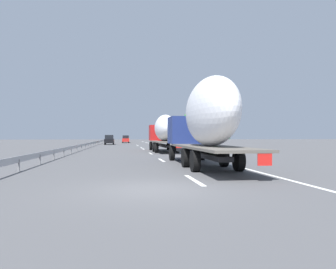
{
  "coord_description": "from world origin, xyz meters",
  "views": [
    {
      "loc": [
        -10.53,
        0.98,
        1.72
      ],
      "look_at": [
        19.47,
        -3.2,
        1.88
      ],
      "focal_mm": 34.93,
      "sensor_mm": 36.0,
      "label": 1
    }
  ],
  "objects_px": {
    "car_yellow_coupe": "(126,139)",
    "road_sign": "(166,134)",
    "truck_trailing": "(205,119)",
    "car_red_compact": "(126,139)",
    "truck_lead": "(164,131)",
    "car_black_suv": "(109,140)"
  },
  "relations": [
    {
      "from": "car_black_suv",
      "to": "car_yellow_coupe",
      "type": "bearing_deg",
      "value": -8.12
    },
    {
      "from": "car_yellow_coupe",
      "to": "road_sign",
      "type": "bearing_deg",
      "value": -169.6
    },
    {
      "from": "truck_lead",
      "to": "road_sign",
      "type": "distance_m",
      "value": 21.14
    },
    {
      "from": "car_red_compact",
      "to": "road_sign",
      "type": "xyz_separation_m",
      "value": [
        -27.49,
        -6.89,
        1.11
      ]
    },
    {
      "from": "car_red_compact",
      "to": "car_black_suv",
      "type": "bearing_deg",
      "value": 167.96
    },
    {
      "from": "car_yellow_coupe",
      "to": "road_sign",
      "type": "relative_size",
      "value": 1.58
    },
    {
      "from": "road_sign",
      "to": "truck_lead",
      "type": "bearing_deg",
      "value": 171.57
    },
    {
      "from": "truck_trailing",
      "to": "car_red_compact",
      "type": "height_order",
      "value": "truck_trailing"
    },
    {
      "from": "truck_lead",
      "to": "truck_trailing",
      "type": "distance_m",
      "value": 18.55
    },
    {
      "from": "car_yellow_coupe",
      "to": "car_red_compact",
      "type": "bearing_deg",
      "value": 179.02
    },
    {
      "from": "truck_lead",
      "to": "car_yellow_coupe",
      "type": "bearing_deg",
      "value": 3.61
    },
    {
      "from": "truck_lead",
      "to": "car_yellow_coupe",
      "type": "distance_m",
      "value": 57.73
    },
    {
      "from": "truck_lead",
      "to": "road_sign",
      "type": "xyz_separation_m",
      "value": [
        20.91,
        -3.1,
        -0.26
      ]
    },
    {
      "from": "road_sign",
      "to": "car_red_compact",
      "type": "bearing_deg",
      "value": 14.08
    },
    {
      "from": "truck_trailing",
      "to": "road_sign",
      "type": "height_order",
      "value": "truck_trailing"
    },
    {
      "from": "truck_trailing",
      "to": "car_red_compact",
      "type": "relative_size",
      "value": 3.34
    },
    {
      "from": "car_black_suv",
      "to": "car_yellow_coupe",
      "type": "height_order",
      "value": "car_black_suv"
    },
    {
      "from": "truck_lead",
      "to": "truck_trailing",
      "type": "bearing_deg",
      "value": 180.0
    },
    {
      "from": "truck_trailing",
      "to": "car_black_suv",
      "type": "distance_m",
      "value": 51.11
    },
    {
      "from": "truck_lead",
      "to": "car_red_compact",
      "type": "xyz_separation_m",
      "value": [
        48.4,
        3.79,
        -1.37
      ]
    },
    {
      "from": "truck_lead",
      "to": "road_sign",
      "type": "bearing_deg",
      "value": -8.43
    },
    {
      "from": "car_black_suv",
      "to": "car_yellow_coupe",
      "type": "distance_m",
      "value": 25.85
    }
  ]
}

